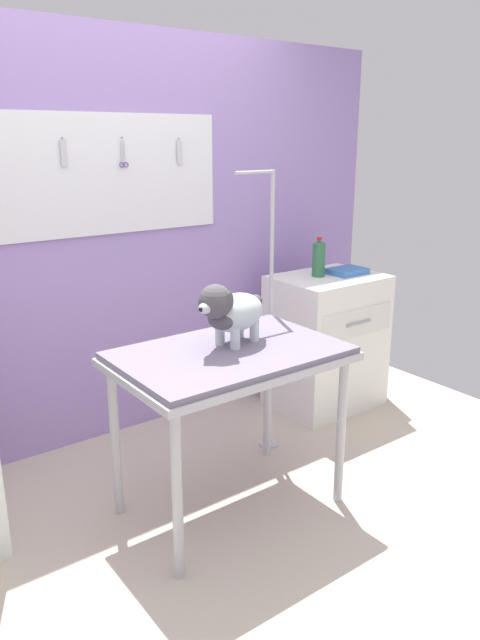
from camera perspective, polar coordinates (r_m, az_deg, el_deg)
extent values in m
cube|color=beige|center=(2.91, -0.20, -19.94)|extent=(4.40, 4.00, 0.04)
cube|color=#9D80C5|center=(3.49, -12.93, 7.04)|extent=(4.00, 0.06, 2.30)
cube|color=white|center=(3.39, -13.80, 13.20)|extent=(1.54, 0.02, 0.64)
cylinder|color=gray|center=(3.32, -16.54, 16.23)|extent=(0.01, 0.02, 0.01)
cube|color=silver|center=(3.31, -16.36, 14.94)|extent=(0.03, 0.01, 0.13)
cylinder|color=gray|center=(3.45, -11.17, 16.62)|extent=(0.01, 0.02, 0.01)
cube|color=silver|center=(3.44, -11.11, 15.46)|extent=(0.01, 0.00, 0.11)
cube|color=silver|center=(3.45, -10.93, 15.47)|extent=(0.01, 0.00, 0.11)
torus|color=#63479E|center=(3.44, -11.15, 14.24)|extent=(0.03, 0.01, 0.03)
torus|color=#63479E|center=(3.45, -10.75, 14.27)|extent=(0.03, 0.01, 0.03)
cylinder|color=gray|center=(3.62, -5.87, 16.74)|extent=(0.01, 0.02, 0.01)
cube|color=silver|center=(3.61, -5.74, 15.55)|extent=(0.03, 0.01, 0.13)
cylinder|color=#B7B7BC|center=(2.47, -5.98, -16.35)|extent=(0.04, 0.04, 0.75)
cylinder|color=#B7B7BC|center=(2.97, 9.55, -10.42)|extent=(0.04, 0.04, 0.75)
cylinder|color=#B7B7BC|center=(2.90, -11.74, -11.25)|extent=(0.04, 0.04, 0.75)
cylinder|color=#B7B7BC|center=(3.33, 2.65, -7.01)|extent=(0.04, 0.04, 0.75)
cube|color=#B7B7BC|center=(2.72, -0.99, -3.73)|extent=(1.03, 0.67, 0.03)
cube|color=slate|center=(2.71, -1.00, -3.11)|extent=(1.00, 0.65, 0.03)
cylinder|color=#B7B7BC|center=(3.59, 2.75, -11.64)|extent=(0.11, 0.11, 0.01)
cylinder|color=#B7B7BC|center=(3.29, 2.94, 0.33)|extent=(0.02, 0.02, 1.57)
cylinder|color=#B7B7BC|center=(3.09, 1.39, 13.84)|extent=(0.24, 0.02, 0.02)
cylinder|color=silver|center=(2.70, -0.46, -1.73)|extent=(0.04, 0.04, 0.10)
cylinder|color=silver|center=(2.75, -1.93, -1.35)|extent=(0.04, 0.04, 0.10)
cylinder|color=silver|center=(2.81, 1.37, -1.01)|extent=(0.04, 0.04, 0.10)
cylinder|color=silver|center=(2.86, -0.08, -0.65)|extent=(0.04, 0.04, 0.10)
ellipsoid|color=silver|center=(2.75, -0.33, 0.74)|extent=(0.34, 0.26, 0.17)
ellipsoid|color=#4E494F|center=(2.67, -1.77, 0.07)|extent=(0.14, 0.16, 0.09)
sphere|color=#4E494F|center=(2.62, -2.33, 1.77)|extent=(0.15, 0.15, 0.15)
ellipsoid|color=silver|center=(2.58, -3.27, 1.15)|extent=(0.08, 0.07, 0.05)
sphere|color=black|center=(2.55, -3.72, 1.00)|extent=(0.02, 0.02, 0.02)
ellipsoid|color=#4E494F|center=(2.59, -1.03, 1.85)|extent=(0.05, 0.04, 0.08)
ellipsoid|color=#4E494F|center=(2.67, -3.17, 2.30)|extent=(0.05, 0.04, 0.08)
sphere|color=#4E494F|center=(2.85, 1.50, 1.79)|extent=(0.06, 0.06, 0.06)
cube|color=white|center=(3.99, 8.15, -2.02)|extent=(0.68, 0.52, 0.88)
cube|color=silver|center=(3.76, 11.09, -0.26)|extent=(0.60, 0.01, 0.18)
cylinder|color=#99999E|center=(3.75, 11.18, -0.29)|extent=(0.20, 0.02, 0.02)
cylinder|color=#2C6340|center=(3.83, 7.47, 5.67)|extent=(0.08, 0.08, 0.21)
cone|color=#2C6340|center=(3.81, 7.53, 7.36)|extent=(0.08, 0.08, 0.02)
cylinder|color=red|center=(3.81, 7.55, 7.67)|extent=(0.03, 0.03, 0.02)
cube|color=#3A70BA|center=(3.95, 10.12, 4.59)|extent=(0.24, 0.18, 0.04)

